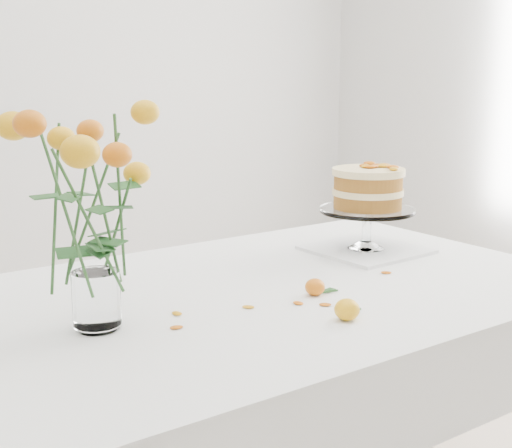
% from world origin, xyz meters
% --- Properties ---
extents(table, '(1.43, 0.93, 0.76)m').
position_xyz_m(table, '(0.00, 0.00, 0.67)').
color(table, tan).
rests_on(table, ground).
extents(napkin, '(0.29, 0.29, 0.01)m').
position_xyz_m(napkin, '(0.41, 0.11, 0.76)').
color(napkin, white).
rests_on(napkin, table).
extents(cake_stand, '(0.25, 0.25, 0.23)m').
position_xyz_m(cake_stand, '(0.41, 0.11, 0.92)').
color(cake_stand, white).
rests_on(cake_stand, napkin).
extents(rose_vase, '(0.36, 0.36, 0.45)m').
position_xyz_m(rose_vase, '(-0.42, -0.04, 1.02)').
color(rose_vase, white).
rests_on(rose_vase, table).
extents(loose_rose_near, '(0.09, 0.05, 0.04)m').
position_xyz_m(loose_rose_near, '(-0.00, -0.27, 0.78)').
color(loose_rose_near, '#F5AC15').
rests_on(loose_rose_near, table).
extents(loose_rose_far, '(0.08, 0.04, 0.04)m').
position_xyz_m(loose_rose_far, '(0.05, -0.11, 0.77)').
color(loose_rose_far, '#D6630A').
rests_on(loose_rose_far, table).
extents(stray_petal_a, '(0.03, 0.02, 0.00)m').
position_xyz_m(stray_petal_a, '(-0.12, -0.10, 0.76)').
color(stray_petal_a, orange).
rests_on(stray_petal_a, table).
extents(stray_petal_b, '(0.03, 0.02, 0.00)m').
position_xyz_m(stray_petal_b, '(-0.02, -0.14, 0.76)').
color(stray_petal_b, orange).
rests_on(stray_petal_b, table).
extents(stray_petal_c, '(0.03, 0.02, 0.00)m').
position_xyz_m(stray_petal_c, '(0.02, -0.18, 0.76)').
color(stray_petal_c, orange).
rests_on(stray_petal_c, table).
extents(stray_petal_d, '(0.03, 0.02, 0.00)m').
position_xyz_m(stray_petal_d, '(-0.26, -0.05, 0.76)').
color(stray_petal_d, orange).
rests_on(stray_petal_d, table).
extents(stray_petal_e, '(0.03, 0.02, 0.00)m').
position_xyz_m(stray_petal_e, '(-0.30, -0.12, 0.76)').
color(stray_petal_e, orange).
rests_on(stray_petal_e, table).
extents(stray_petal_f, '(0.03, 0.02, 0.00)m').
position_xyz_m(stray_petal_f, '(0.30, -0.08, 0.76)').
color(stray_petal_f, orange).
rests_on(stray_petal_f, table).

